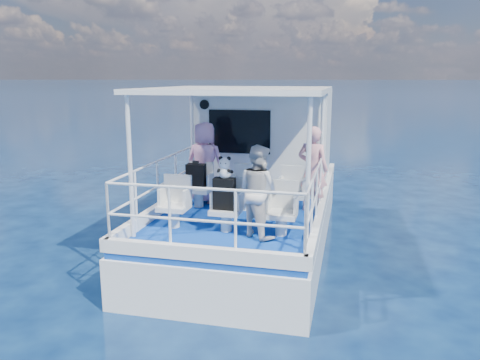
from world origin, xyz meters
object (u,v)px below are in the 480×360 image
passenger_stbd_aft (258,191)px  panda (225,167)px  passenger_port_fwd (205,163)px  backpack_center (224,194)px

passenger_stbd_aft → panda: 0.66m
passenger_port_fwd → backpack_center: (0.85, -1.67, -0.17)m
panda → passenger_port_fwd: bearing=117.3°
passenger_port_fwd → passenger_stbd_aft: bearing=133.4°
passenger_stbd_aft → panda: passenger_stbd_aft is taller
passenger_stbd_aft → backpack_center: (-0.57, 0.09, -0.09)m
backpack_center → panda: (0.01, -0.01, 0.43)m
backpack_center → panda: panda is taller
passenger_stbd_aft → backpack_center: bearing=28.3°
passenger_port_fwd → passenger_stbd_aft: size_ratio=1.11×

